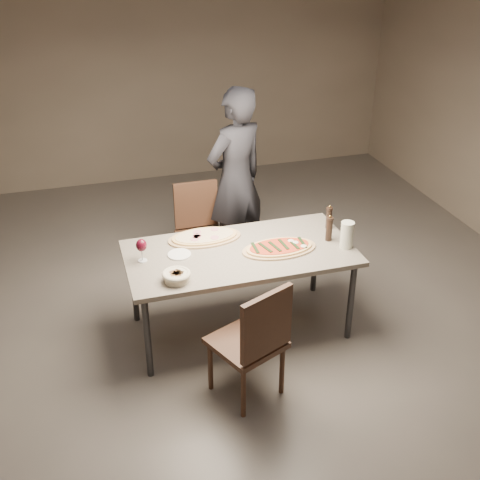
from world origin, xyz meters
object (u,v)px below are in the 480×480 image
object	(u,v)px
ham_pizza	(205,237)
pepper_mill_left	(329,228)
dining_table	(240,257)
carafe	(347,235)
chair_near	(255,338)
chair_far	(199,226)
bread_basket	(176,276)
diner	(236,180)
zucchini_pizza	(280,248)

from	to	relation	value
ham_pizza	pepper_mill_left	bearing A→B (deg)	-39.57
dining_table	carafe	world-z (taller)	carafe
ham_pizza	chair_near	xyz separation A→B (m)	(0.08, -1.10, -0.23)
ham_pizza	pepper_mill_left	world-z (taller)	pepper_mill_left
pepper_mill_left	chair_far	bearing A→B (deg)	130.72
ham_pizza	bread_basket	distance (m)	0.67
ham_pizza	chair_near	bearing A→B (deg)	-107.36
bread_basket	chair_near	world-z (taller)	chair_near
carafe	diner	size ratio (longest dim) A/B	0.12
carafe	chair_far	bearing A→B (deg)	129.64
dining_table	pepper_mill_left	world-z (taller)	pepper_mill_left
chair_near	diner	bearing A→B (deg)	53.89
bread_basket	chair_far	xyz separation A→B (m)	(0.45, 1.25, -0.28)
bread_basket	chair_far	distance (m)	1.36
zucchini_pizza	diner	bearing A→B (deg)	95.51
ham_pizza	chair_near	distance (m)	1.13
carafe	diner	xyz separation A→B (m)	(-0.56, 1.24, 0.03)
chair_far	carafe	bearing A→B (deg)	129.65
zucchini_pizza	chair_near	world-z (taller)	chair_near
chair_near	diner	distance (m)	1.96
bread_basket	diner	distance (m)	1.60
carafe	ham_pizza	bearing A→B (deg)	156.50
zucchini_pizza	diner	distance (m)	1.14
diner	chair_near	bearing A→B (deg)	53.04
bread_basket	chair_far	world-z (taller)	chair_far
bread_basket	chair_near	bearing A→B (deg)	-51.02
bread_basket	diner	world-z (taller)	diner
dining_table	chair_near	bearing A→B (deg)	-99.52
diner	dining_table	bearing A→B (deg)	50.93
dining_table	carafe	distance (m)	0.86
dining_table	ham_pizza	size ratio (longest dim) A/B	2.98
carafe	diner	world-z (taller)	diner
ham_pizza	pepper_mill_left	xyz separation A→B (m)	(0.96, -0.31, 0.09)
dining_table	diner	world-z (taller)	diner
pepper_mill_left	diner	bearing A→B (deg)	113.02
pepper_mill_left	diner	world-z (taller)	diner
pepper_mill_left	ham_pizza	bearing A→B (deg)	162.06
pepper_mill_left	carafe	distance (m)	0.17
zucchini_pizza	ham_pizza	bearing A→B (deg)	150.61
ham_pizza	chair_far	xyz separation A→B (m)	(0.10, 0.68, -0.25)
carafe	pepper_mill_left	bearing A→B (deg)	121.19
zucchini_pizza	chair_far	size ratio (longest dim) A/B	0.66
pepper_mill_left	chair_near	bearing A→B (deg)	-138.18
zucchini_pizza	pepper_mill_left	distance (m)	0.45
bread_basket	carafe	world-z (taller)	carafe
pepper_mill_left	chair_far	size ratio (longest dim) A/B	0.25
pepper_mill_left	chair_near	size ratio (longest dim) A/B	0.24
carafe	chair_far	world-z (taller)	carafe
dining_table	bread_basket	xyz separation A→B (m)	(-0.57, -0.29, 0.10)
zucchini_pizza	chair_near	xyz separation A→B (m)	(-0.44, -0.75, -0.23)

